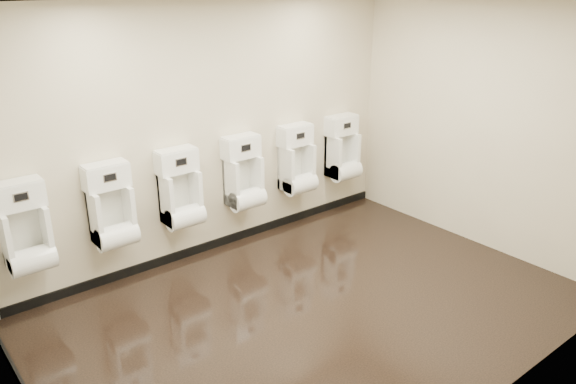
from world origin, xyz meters
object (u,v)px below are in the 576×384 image
Objects in this scene: urinal_5 at (343,153)px; urinal_2 at (181,194)px; urinal_3 at (244,178)px; urinal_4 at (297,164)px; urinal_1 at (112,212)px; urinal_0 at (26,234)px.

urinal_2 is at bearing 180.00° from urinal_5.
urinal_4 is (0.79, 0.00, 0.00)m from urinal_3.
urinal_4 is 1.00× the size of urinal_5.
urinal_0 is at bearing 180.00° from urinal_1.
urinal_1 is (0.80, 0.00, 0.00)m from urinal_0.
urinal_2 is at bearing 0.00° from urinal_0.
urinal_5 is at bearing 0.00° from urinal_1.
urinal_2 and urinal_4 have the same top height.
urinal_1 and urinal_3 have the same top height.
urinal_0 and urinal_5 have the same top height.
urinal_4 is at bearing 0.00° from urinal_3.
urinal_5 is (3.14, 0.00, 0.00)m from urinal_1.
urinal_2 is (1.56, 0.00, 0.00)m from urinal_0.
urinal_3 is at bearing 180.00° from urinal_5.
urinal_0 and urinal_1 have the same top height.
urinal_1 is at bearing 180.00° from urinal_2.
urinal_5 is (2.38, 0.00, 0.00)m from urinal_2.
urinal_2 is at bearing 180.00° from urinal_4.
urinal_1 is at bearing 0.00° from urinal_0.
urinal_4 is 0.78m from urinal_5.
urinal_1 and urinal_2 have the same top height.
urinal_3 is 1.00× the size of urinal_4.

